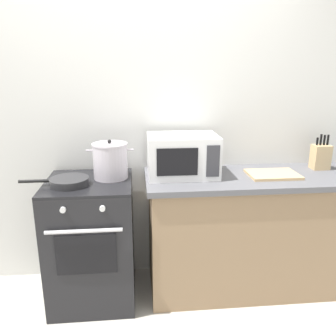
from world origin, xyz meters
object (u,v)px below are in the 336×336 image
stock_pot (110,161)px  frying_pan (69,182)px  microwave (182,155)px  knife_block (321,157)px  cutting_board (273,174)px  stove (92,241)px

stock_pot → frying_pan: (-0.27, -0.14, -0.10)m
stock_pot → microwave: (0.52, 0.01, 0.02)m
frying_pan → knife_block: 1.90m
cutting_board → frying_pan: bearing=-177.1°
stock_pot → cutting_board: size_ratio=0.92×
frying_pan → microwave: size_ratio=0.92×
frying_pan → cutting_board: bearing=2.9°
stove → knife_block: bearing=4.6°
frying_pan → knife_block: (1.89, 0.21, 0.07)m
cutting_board → knife_block: 0.46m
stock_pot → microwave: size_ratio=0.66×
stove → microwave: 0.91m
stove → stock_pot: (0.15, 0.07, 0.59)m
microwave → knife_block: size_ratio=1.82×
microwave → frying_pan: bearing=-169.2°
frying_pan → stock_pot: bearing=26.7°
frying_pan → microwave: (0.79, 0.15, 0.12)m
knife_block → frying_pan: bearing=-173.5°
stock_pot → cutting_board: 1.19m
frying_pan → cutting_board: (1.45, 0.07, -0.02)m
stock_pot → knife_block: bearing=2.7°
stove → stock_pot: bearing=23.1°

